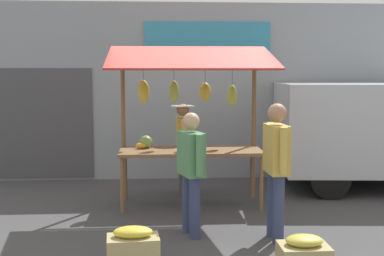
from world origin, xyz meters
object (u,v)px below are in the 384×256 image
vendor_with_sunhat (183,142)px  shopper_in_grey_tee (191,166)px  shopper_in_striped_shirt (276,161)px  produce_crate_near (133,248)px  market_stall (189,107)px  produce_crate_side (304,253)px

vendor_with_sunhat → shopper_in_grey_tee: 2.28m
shopper_in_grey_tee → shopper_in_striped_shirt: bearing=-119.6°
shopper_in_striped_shirt → produce_crate_near: 2.06m
shopper_in_grey_tee → shopper_in_striped_shirt: shopper_in_striped_shirt is taller
market_stall → shopper_in_striped_shirt: size_ratio=1.47×
produce_crate_near → produce_crate_side: 1.83m
market_stall → produce_crate_near: market_stall is taller
market_stall → shopper_in_grey_tee: 1.69m
produce_crate_near → produce_crate_side: bearing=175.0°
produce_crate_near → market_stall: bearing=-106.4°
market_stall → produce_crate_side: 3.26m
vendor_with_sunhat → shopper_in_grey_tee: shopper_in_grey_tee is taller
market_stall → vendor_with_sunhat: 0.95m
shopper_in_striped_shirt → produce_crate_side: shopper_in_striped_shirt is taller
shopper_in_grey_tee → produce_crate_side: size_ratio=2.97×
market_stall → vendor_with_sunhat: size_ratio=1.61×
shopper_in_striped_shirt → market_stall: bearing=26.0°
shopper_in_grey_tee → produce_crate_near: shopper_in_grey_tee is taller
market_stall → produce_crate_near: 3.01m
vendor_with_sunhat → produce_crate_side: 3.72m
market_stall → shopper_in_striped_shirt: 2.12m
produce_crate_near → shopper_in_striped_shirt: bearing=-155.5°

